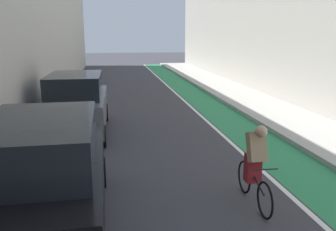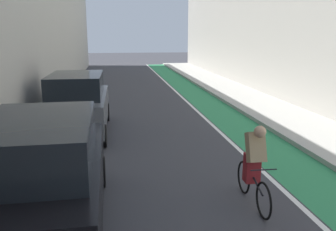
{
  "view_description": "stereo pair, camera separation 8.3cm",
  "coord_description": "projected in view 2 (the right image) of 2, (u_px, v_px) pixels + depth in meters",
  "views": [
    {
      "loc": [
        -1.53,
        3.71,
        3.22
      ],
      "look_at": [
        -0.18,
        11.97,
        1.26
      ],
      "focal_mm": 37.65,
      "sensor_mm": 36.0,
      "label": 1
    },
    {
      "loc": [
        -1.45,
        3.7,
        3.22
      ],
      "look_at": [
        -0.18,
        11.97,
        1.26
      ],
      "focal_mm": 37.65,
      "sensor_mm": 36.0,
      "label": 2
    }
  ],
  "objects": [
    {
      "name": "ground_plane",
      "position": [
        152.0,
        115.0,
        14.19
      ],
      "size": [
        94.42,
        94.42,
        0.0
      ],
      "primitive_type": "plane",
      "color": "#38383D"
    },
    {
      "name": "cyclist_mid",
      "position": [
        254.0,
        165.0,
        6.63
      ],
      "size": [
        0.48,
        1.72,
        1.62
      ],
      "color": "black",
      "rests_on": "ground"
    },
    {
      "name": "parked_suv_black",
      "position": [
        42.0,
        176.0,
        5.59
      ],
      "size": [
        1.98,
        4.41,
        1.98
      ],
      "color": "black",
      "rests_on": "ground"
    },
    {
      "name": "sidewalk_right",
      "position": [
        252.0,
        101.0,
        16.84
      ],
      "size": [
        2.7,
        42.92,
        0.14
      ],
      "primitive_type": "cube",
      "color": "#A8A59E",
      "rests_on": "ground"
    },
    {
      "name": "lane_divider_stripe",
      "position": [
        190.0,
        104.0,
        16.41
      ],
      "size": [
        0.12,
        42.92,
        0.0
      ],
      "primitive_type": "cube",
      "color": "white",
      "rests_on": "ground"
    },
    {
      "name": "bike_lane_paint",
      "position": [
        208.0,
        104.0,
        16.54
      ],
      "size": [
        1.6,
        42.92,
        0.0
      ],
      "primitive_type": "cube",
      "color": "#2D8451",
      "rests_on": "ground"
    },
    {
      "name": "parked_suv_gray",
      "position": [
        78.0,
        103.0,
        11.37
      ],
      "size": [
        1.92,
        4.27,
        1.98
      ],
      "color": "#595B60",
      "rests_on": "ground"
    }
  ]
}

